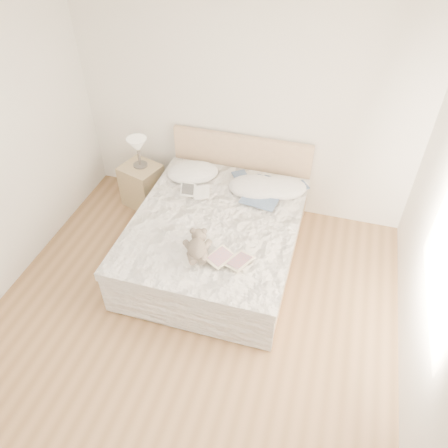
% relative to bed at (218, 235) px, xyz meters
% --- Properties ---
extents(floor, '(4.00, 4.50, 0.00)m').
position_rel_bed_xyz_m(floor, '(0.00, -1.19, -0.31)').
color(floor, brown).
rests_on(floor, ground).
extents(ceiling, '(4.00, 4.50, 0.00)m').
position_rel_bed_xyz_m(ceiling, '(0.00, -1.19, 2.39)').
color(ceiling, white).
rests_on(ceiling, ground).
extents(wall_back, '(4.00, 0.02, 2.70)m').
position_rel_bed_xyz_m(wall_back, '(0.00, 1.06, 1.04)').
color(wall_back, white).
rests_on(wall_back, ground).
extents(bed, '(1.72, 2.14, 1.00)m').
position_rel_bed_xyz_m(bed, '(0.00, 0.00, 0.00)').
color(bed, tan).
rests_on(bed, floor).
extents(nightstand, '(0.55, 0.52, 0.56)m').
position_rel_bed_xyz_m(nightstand, '(-1.21, 0.65, -0.03)').
color(nightstand, '#9E8B60').
rests_on(nightstand, floor).
extents(table_lamp, '(0.31, 0.31, 0.38)m').
position_rel_bed_xyz_m(table_lamp, '(-1.21, 0.68, 0.53)').
color(table_lamp, '#4C4741').
rests_on(table_lamp, nightstand).
extents(pillow_left, '(0.73, 0.64, 0.18)m').
position_rel_bed_xyz_m(pillow_left, '(-0.49, 0.62, 0.33)').
color(pillow_left, white).
rests_on(pillow_left, bed).
extents(pillow_middle, '(0.66, 0.50, 0.18)m').
position_rel_bed_xyz_m(pillow_middle, '(0.29, 0.54, 0.33)').
color(pillow_middle, white).
rests_on(pillow_middle, bed).
extents(pillow_right, '(0.68, 0.57, 0.18)m').
position_rel_bed_xyz_m(pillow_right, '(0.56, 0.61, 0.33)').
color(pillow_right, white).
rests_on(pillow_right, bed).
extents(blouse, '(0.71, 0.74, 0.02)m').
position_rel_bed_xyz_m(blouse, '(0.40, 0.50, 0.32)').
color(blouse, '#3A4F6F').
rests_on(blouse, bed).
extents(photo_book, '(0.41, 0.34, 0.03)m').
position_rel_bed_xyz_m(photo_book, '(-0.35, 0.28, 0.32)').
color(photo_book, white).
rests_on(photo_book, bed).
extents(childrens_book, '(0.46, 0.40, 0.02)m').
position_rel_bed_xyz_m(childrens_book, '(0.31, -0.62, 0.32)').
color(childrens_book, beige).
rests_on(childrens_book, bed).
extents(teddy_bear, '(0.34, 0.40, 0.18)m').
position_rel_bed_xyz_m(teddy_bear, '(-0.00, -0.65, 0.34)').
color(teddy_bear, '#65584B').
rests_on(teddy_bear, bed).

